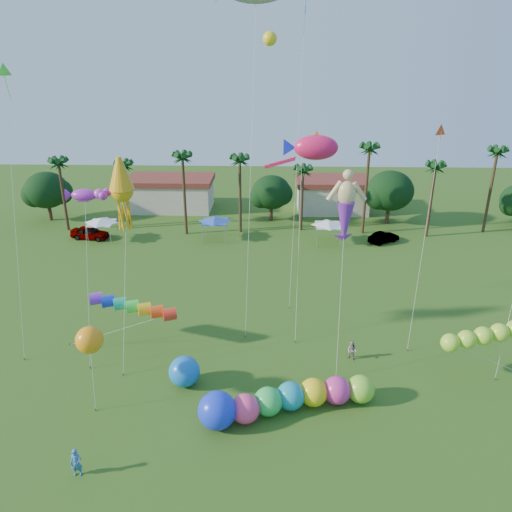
{
  "coord_description": "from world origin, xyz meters",
  "views": [
    {
      "loc": [
        1.02,
        -21.92,
        22.27
      ],
      "look_at": [
        0.0,
        10.0,
        9.0
      ],
      "focal_mm": 35.0,
      "sensor_mm": 36.0,
      "label": 1
    }
  ],
  "objects_px": {
    "spectator_a": "(76,463)",
    "blue_ball": "(184,371)",
    "car_b": "(384,237)",
    "car_a": "(90,233)",
    "spectator_b": "(352,351)",
    "caterpillar_inflatable": "(282,400)"
  },
  "relations": [
    {
      "from": "spectator_a",
      "to": "spectator_b",
      "type": "distance_m",
      "value": 20.84
    },
    {
      "from": "car_a",
      "to": "spectator_a",
      "type": "bearing_deg",
      "value": -152.03
    },
    {
      "from": "car_b",
      "to": "caterpillar_inflatable",
      "type": "height_order",
      "value": "caterpillar_inflatable"
    },
    {
      "from": "car_a",
      "to": "blue_ball",
      "type": "distance_m",
      "value": 33.84
    },
    {
      "from": "spectator_a",
      "to": "spectator_b",
      "type": "relative_size",
      "value": 1.13
    },
    {
      "from": "spectator_a",
      "to": "caterpillar_inflatable",
      "type": "height_order",
      "value": "caterpillar_inflatable"
    },
    {
      "from": "spectator_a",
      "to": "caterpillar_inflatable",
      "type": "bearing_deg",
      "value": 20.97
    },
    {
      "from": "car_b",
      "to": "car_a",
      "type": "bearing_deg",
      "value": 56.99
    },
    {
      "from": "caterpillar_inflatable",
      "to": "blue_ball",
      "type": "relative_size",
      "value": 5.37
    },
    {
      "from": "spectator_a",
      "to": "car_b",
      "type": "bearing_deg",
      "value": 51.65
    },
    {
      "from": "car_b",
      "to": "spectator_b",
      "type": "relative_size",
      "value": 2.58
    },
    {
      "from": "spectator_a",
      "to": "blue_ball",
      "type": "height_order",
      "value": "blue_ball"
    },
    {
      "from": "car_b",
      "to": "blue_ball",
      "type": "distance_m",
      "value": 35.38
    },
    {
      "from": "car_a",
      "to": "blue_ball",
      "type": "xyz_separation_m",
      "value": [
        16.91,
        -29.31,
        0.3
      ]
    },
    {
      "from": "caterpillar_inflatable",
      "to": "car_b",
      "type": "bearing_deg",
      "value": 50.22
    },
    {
      "from": "spectator_a",
      "to": "caterpillar_inflatable",
      "type": "relative_size",
      "value": 0.15
    },
    {
      "from": "car_b",
      "to": "spectator_a",
      "type": "xyz_separation_m",
      "value": [
        -24.75,
        -37.54,
        0.22
      ]
    },
    {
      "from": "caterpillar_inflatable",
      "to": "spectator_b",
      "type": "bearing_deg",
      "value": 31.52
    },
    {
      "from": "spectator_a",
      "to": "caterpillar_inflatable",
      "type": "distance_m",
      "value": 12.87
    },
    {
      "from": "car_b",
      "to": "spectator_a",
      "type": "bearing_deg",
      "value": 113.85
    },
    {
      "from": "spectator_b",
      "to": "car_b",
      "type": "bearing_deg",
      "value": 112.7
    },
    {
      "from": "car_a",
      "to": "caterpillar_inflatable",
      "type": "xyz_separation_m",
      "value": [
        23.79,
        -32.08,
        0.22
      ]
    }
  ]
}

